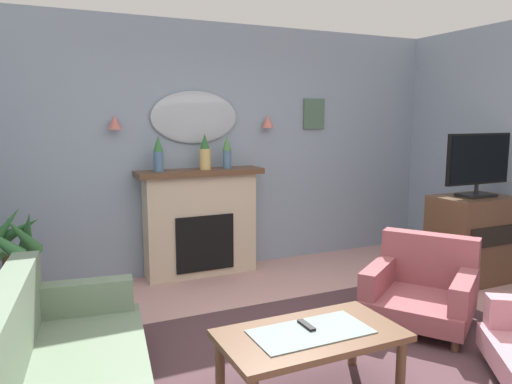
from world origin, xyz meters
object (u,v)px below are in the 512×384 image
object	(u,v)px
wall_mirror	(195,117)
tv_remote	(306,326)
floral_couch	(55,360)
wall_sconce_left	(115,122)
coffee_table	(311,341)
wall_sconce_right	(268,122)
tv_cabinet	(471,239)
framed_picture	(314,114)
potted_plant_tall_palm	(7,262)
mantel_vase_right	(205,153)
mantel_vase_left	(158,154)
mantel_vase_centre	(227,151)
tv_flatscreen	(478,163)
fireplace	(201,223)
armchair_by_coffee_table	(422,287)

from	to	relation	value
wall_mirror	tv_remote	world-z (taller)	wall_mirror
wall_mirror	floral_couch	size ratio (longest dim) A/B	0.53
wall_sconce_left	coffee_table	bearing A→B (deg)	-76.06
wall_sconce_right	tv_cabinet	bearing A→B (deg)	-41.65
framed_picture	potted_plant_tall_palm	bearing A→B (deg)	-168.63
mantel_vase_right	mantel_vase_left	bearing A→B (deg)	-180.00
mantel_vase_centre	wall_sconce_left	world-z (taller)	wall_sconce_left
mantel_vase_left	floral_couch	distance (m)	2.53
tv_flatscreen	floral_couch	bearing A→B (deg)	-171.04
coffee_table	tv_remote	world-z (taller)	tv_remote
mantel_vase_centre	coffee_table	size ratio (longest dim) A/B	0.32
floral_couch	potted_plant_tall_palm	distance (m)	1.57
potted_plant_tall_palm	fireplace	bearing A→B (deg)	15.71
wall_sconce_right	coffee_table	world-z (taller)	wall_sconce_right
wall_mirror	tv_flatscreen	size ratio (longest dim) A/B	1.14
tv_cabinet	tv_flatscreen	size ratio (longest dim) A/B	1.07
mantel_vase_left	mantel_vase_centre	xyz separation A→B (m)	(0.75, 0.00, 0.01)
wall_sconce_right	tv_flatscreen	xyz separation A→B (m)	(1.66, -1.50, -0.41)
mantel_vase_left	armchair_by_coffee_table	bearing A→B (deg)	-48.64
wall_sconce_right	tv_remote	distance (m)	3.05
wall_mirror	tv_flatscreen	bearing A→B (deg)	-31.65
mantel_vase_centre	framed_picture	world-z (taller)	framed_picture
wall_sconce_left	tv_flatscreen	distance (m)	3.70
mantel_vase_right	armchair_by_coffee_table	xyz separation A→B (m)	(1.22, -1.96, -1.03)
mantel_vase_left	coffee_table	distance (m)	2.74
floral_couch	mantel_vase_right	bearing A→B (deg)	51.07
coffee_table	floral_couch	bearing A→B (deg)	159.05
wall_sconce_left	tv_flatscreen	bearing A→B (deg)	-24.02
mantel_vase_right	coffee_table	world-z (taller)	mantel_vase_right
mantel_vase_left	tv_remote	xyz separation A→B (m)	(0.28, -2.49, -0.89)
wall_sconce_left	tv_flatscreen	size ratio (longest dim) A/B	0.17
framed_picture	tv_flatscreen	xyz separation A→B (m)	(1.01, -1.56, -0.50)
mantel_vase_left	wall_sconce_right	xyz separation A→B (m)	(1.30, 0.12, 0.32)
tv_remote	mantel_vase_centre	bearing A→B (deg)	79.22
wall_sconce_right	framed_picture	distance (m)	0.66
mantel_vase_right	mantel_vase_centre	xyz separation A→B (m)	(0.25, -0.00, 0.01)
armchair_by_coffee_table	mantel_vase_left	bearing A→B (deg)	131.36
wall_sconce_left	tv_cabinet	world-z (taller)	wall_sconce_left
framed_picture	floral_couch	distance (m)	4.05
fireplace	framed_picture	xyz separation A→B (m)	(1.50, 0.15, 1.18)
coffee_table	tv_flatscreen	distance (m)	3.07
coffee_table	tv_flatscreen	xyz separation A→B (m)	(2.70, 1.18, 0.86)
tv_remote	fireplace	bearing A→B (deg)	86.04
fireplace	mantel_vase_right	distance (m)	0.76
wall_sconce_right	armchair_by_coffee_table	xyz separation A→B (m)	(0.42, -2.08, -1.35)
coffee_table	armchair_by_coffee_table	bearing A→B (deg)	22.50
fireplace	tv_flatscreen	world-z (taller)	tv_flatscreen
wall_mirror	armchair_by_coffee_table	xyz separation A→B (m)	(1.27, -2.13, -1.40)
coffee_table	tv_remote	distance (m)	0.10
framed_picture	tv_cabinet	xyz separation A→B (m)	(1.01, -1.54, -1.30)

